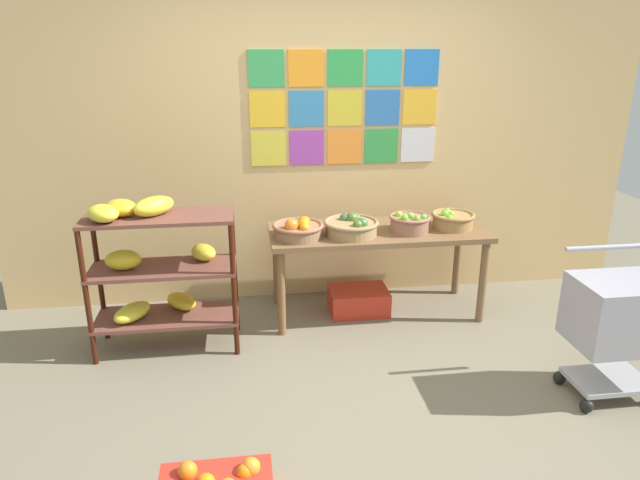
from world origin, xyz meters
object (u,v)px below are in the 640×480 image
(display_table, at_px, (377,240))
(produce_crate_under_table, at_px, (359,300))
(fruit_basket_right, at_px, (352,226))
(banana_shelf_unit, at_px, (154,261))
(fruit_basket_back_left, at_px, (409,223))
(fruit_basket_centre, at_px, (298,229))
(fruit_basket_left, at_px, (453,219))
(shopping_cart, at_px, (620,317))

(display_table, relative_size, produce_crate_under_table, 3.60)
(fruit_basket_right, bearing_deg, banana_shelf_unit, -170.61)
(display_table, distance_m, fruit_basket_back_left, 0.28)
(fruit_basket_centre, bearing_deg, fruit_basket_left, 3.57)
(banana_shelf_unit, relative_size, fruit_basket_left, 3.30)
(produce_crate_under_table, relative_size, shopping_cart, 0.51)
(display_table, bearing_deg, produce_crate_under_table, 170.00)
(display_table, relative_size, fruit_basket_right, 4.06)
(fruit_basket_left, distance_m, produce_crate_under_table, 0.97)
(display_table, bearing_deg, fruit_basket_back_left, -19.72)
(fruit_basket_right, height_order, produce_crate_under_table, fruit_basket_right)
(fruit_basket_back_left, bearing_deg, fruit_basket_left, 8.24)
(fruit_basket_back_left, distance_m, shopping_cart, 1.54)
(banana_shelf_unit, xyz_separation_m, display_table, (1.62, 0.32, -0.03))
(fruit_basket_centre, distance_m, fruit_basket_left, 1.20)
(fruit_basket_right, relative_size, fruit_basket_back_left, 1.32)
(banana_shelf_unit, distance_m, fruit_basket_back_left, 1.86)
(fruit_basket_back_left, relative_size, shopping_cart, 0.35)
(fruit_basket_right, relative_size, fruit_basket_left, 1.23)
(display_table, height_order, fruit_basket_centre, fruit_basket_centre)
(fruit_basket_right, relative_size, produce_crate_under_table, 0.89)
(display_table, height_order, produce_crate_under_table, display_table)
(display_table, xyz_separation_m, fruit_basket_right, (-0.22, -0.09, 0.15))
(banana_shelf_unit, bearing_deg, display_table, 11.36)
(fruit_basket_right, distance_m, fruit_basket_left, 0.80)
(shopping_cart, bearing_deg, display_table, 130.44)
(produce_crate_under_table, bearing_deg, banana_shelf_unit, -166.82)
(fruit_basket_right, xyz_separation_m, produce_crate_under_table, (0.09, 0.12, -0.66))
(fruit_basket_centre, xyz_separation_m, shopping_cart, (1.76, -1.19, -0.23))
(display_table, distance_m, fruit_basket_centre, 0.64)
(display_table, relative_size, fruit_basket_centre, 4.38)
(produce_crate_under_table, distance_m, shopping_cart, 1.88)
(fruit_basket_left, bearing_deg, banana_shelf_unit, -172.30)
(fruit_basket_left, distance_m, fruit_basket_back_left, 0.36)
(fruit_basket_centre, height_order, shopping_cart, shopping_cart)
(display_table, xyz_separation_m, produce_crate_under_table, (-0.13, 0.02, -0.51))
(banana_shelf_unit, height_order, fruit_basket_back_left, banana_shelf_unit)
(display_table, xyz_separation_m, fruit_basket_back_left, (0.22, -0.08, 0.15))
(fruit_basket_left, relative_size, fruit_basket_back_left, 1.08)
(fruit_basket_centre, xyz_separation_m, fruit_basket_back_left, (0.84, 0.02, 0.01))
(fruit_basket_centre, distance_m, produce_crate_under_table, 0.83)
(shopping_cart, bearing_deg, fruit_basket_back_left, 126.18)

